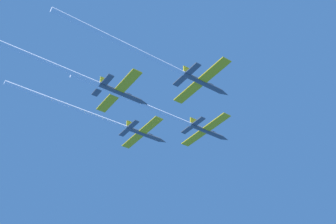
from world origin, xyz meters
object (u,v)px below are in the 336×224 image
Objects in this scene: jet_right_wing at (165,64)px; jet_slot at (81,77)px; jet_left_wing at (107,120)px; jet_lead at (171,116)px.

jet_slot is at bearing -136.95° from jet_right_wing.
jet_right_wing is at bearing 43.05° from jet_slot.
jet_right_wing is at bearing -0.32° from jet_left_wing.
jet_left_wing is at bearing 134.93° from jet_slot.
jet_right_wing reaches higher than jet_lead.
jet_lead is at bearing 140.70° from jet_right_wing.
jet_left_wing reaches higher than jet_right_wing.
jet_right_wing is (28.04, -0.15, -1.06)m from jet_left_wing.
jet_lead is 1.10× the size of jet_slot.
jet_left_wing is 28.06m from jet_right_wing.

